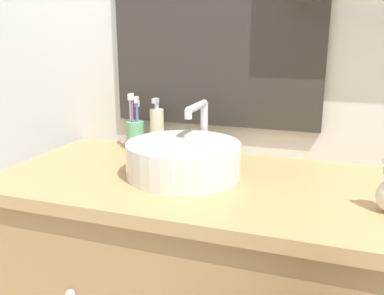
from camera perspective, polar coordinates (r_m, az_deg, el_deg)
wall_back at (r=1.41m, az=7.10°, el=15.58°), size 3.20×0.18×2.50m
sink_basin at (r=1.20m, az=-0.99°, el=-1.35°), size 0.32×0.38×0.19m
toothbrush_holder at (r=1.48m, az=-7.57°, el=1.94°), size 0.06×0.06×0.19m
soap_dispenser at (r=1.45m, az=-4.68°, el=2.46°), size 0.05×0.05×0.18m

